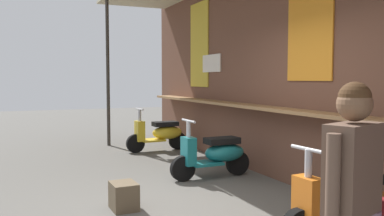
{
  "coord_description": "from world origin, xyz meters",
  "views": [
    {
      "loc": [
        4.44,
        -1.9,
        1.6
      ],
      "look_at": [
        -2.17,
        0.99,
        1.09
      ],
      "focal_mm": 38.2,
      "sensor_mm": 36.0,
      "label": 1
    }
  ],
  "objects_px": {
    "scooter_orange": "(345,202)",
    "scooter_teal": "(215,154)",
    "shopper_with_handbag": "(353,185)",
    "merchandise_crate": "(124,196)",
    "scooter_yellow": "(160,133)"
  },
  "relations": [
    {
      "from": "scooter_orange",
      "to": "scooter_teal",
      "type": "bearing_deg",
      "value": -92.9
    },
    {
      "from": "scooter_teal",
      "to": "scooter_orange",
      "type": "distance_m",
      "value": 2.83
    },
    {
      "from": "shopper_with_handbag",
      "to": "merchandise_crate",
      "type": "bearing_deg",
      "value": -5.76
    },
    {
      "from": "shopper_with_handbag",
      "to": "scooter_yellow",
      "type": "bearing_deg",
      "value": -27.8
    },
    {
      "from": "merchandise_crate",
      "to": "scooter_teal",
      "type": "bearing_deg",
      "value": 119.65
    },
    {
      "from": "scooter_teal",
      "to": "merchandise_crate",
      "type": "height_order",
      "value": "scooter_teal"
    },
    {
      "from": "scooter_teal",
      "to": "shopper_with_handbag",
      "type": "bearing_deg",
      "value": 73.48
    },
    {
      "from": "scooter_yellow",
      "to": "scooter_teal",
      "type": "distance_m",
      "value": 2.72
    },
    {
      "from": "scooter_orange",
      "to": "shopper_with_handbag",
      "type": "xyz_separation_m",
      "value": [
        1.18,
        -1.09,
        0.57
      ]
    },
    {
      "from": "scooter_teal",
      "to": "scooter_orange",
      "type": "height_order",
      "value": "same"
    },
    {
      "from": "scooter_yellow",
      "to": "scooter_orange",
      "type": "relative_size",
      "value": 1.0
    },
    {
      "from": "merchandise_crate",
      "to": "scooter_yellow",
      "type": "bearing_deg",
      "value": 154.58
    },
    {
      "from": "scooter_teal",
      "to": "scooter_orange",
      "type": "bearing_deg",
      "value": 88.73
    },
    {
      "from": "scooter_yellow",
      "to": "scooter_teal",
      "type": "bearing_deg",
      "value": 87.95
    },
    {
      "from": "shopper_with_handbag",
      "to": "scooter_orange",
      "type": "bearing_deg",
      "value": -61.46
    }
  ]
}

